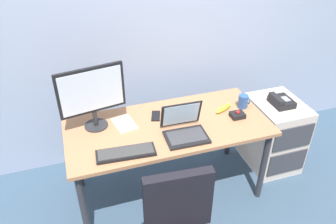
{
  "coord_description": "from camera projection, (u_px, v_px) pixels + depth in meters",
  "views": [
    {
      "loc": [
        -0.65,
        -2.02,
        2.24
      ],
      "look_at": [
        0.0,
        0.0,
        0.84
      ],
      "focal_mm": 35.85,
      "sensor_mm": 36.0,
      "label": 1
    }
  ],
  "objects": [
    {
      "name": "back_wall",
      "position": [
        142.0,
        11.0,
        2.8
      ],
      "size": [
        6.0,
        0.1,
        2.8
      ],
      "primitive_type": "cube",
      "color": "#93A0BB",
      "rests_on": "ground"
    },
    {
      "name": "banana",
      "position": [
        224.0,
        108.0,
        2.77
      ],
      "size": [
        0.19,
        0.12,
        0.04
      ],
      "primitive_type": "ellipsoid",
      "rotation": [
        0.0,
        0.0,
        0.46
      ],
      "color": "yellow",
      "rests_on": "desk"
    },
    {
      "name": "cell_phone",
      "position": [
        156.0,
        116.0,
        2.7
      ],
      "size": [
        0.11,
        0.16,
        0.01
      ],
      "primitive_type": "cube",
      "rotation": [
        0.0,
        0.0,
        -0.32
      ],
      "color": "black",
      "rests_on": "desk"
    },
    {
      "name": "trackball_mouse",
      "position": [
        237.0,
        115.0,
        2.68
      ],
      "size": [
        0.11,
        0.09,
        0.07
      ],
      "color": "black",
      "rests_on": "desk"
    },
    {
      "name": "desk",
      "position": [
        168.0,
        133.0,
        2.65
      ],
      "size": [
        1.58,
        0.73,
        0.72
      ],
      "color": "#A5714B",
      "rests_on": "ground"
    },
    {
      "name": "desk_phone",
      "position": [
        281.0,
        101.0,
        2.92
      ],
      "size": [
        0.17,
        0.2,
        0.09
      ],
      "color": "black",
      "rests_on": "file_cabinet"
    },
    {
      "name": "coffee_mug",
      "position": [
        243.0,
        101.0,
        2.79
      ],
      "size": [
        0.09,
        0.08,
        0.11
      ],
      "color": "#2A4F90",
      "rests_on": "desk"
    },
    {
      "name": "keyboard",
      "position": [
        126.0,
        153.0,
        2.31
      ],
      "size": [
        0.42,
        0.17,
        0.03
      ],
      "color": "black",
      "rests_on": "desk"
    },
    {
      "name": "file_cabinet",
      "position": [
        273.0,
        134.0,
        3.14
      ],
      "size": [
        0.42,
        0.53,
        0.67
      ],
      "color": "beige",
      "rests_on": "ground"
    },
    {
      "name": "paper_notepad",
      "position": [
        124.0,
        124.0,
        2.61
      ],
      "size": [
        0.19,
        0.23,
        0.01
      ],
      "primitive_type": "cube",
      "rotation": [
        0.0,
        0.0,
        0.19
      ],
      "color": "white",
      "rests_on": "desk"
    },
    {
      "name": "ground_plane",
      "position": [
        168.0,
        190.0,
        3.0
      ],
      "size": [
        8.0,
        8.0,
        0.0
      ],
      "primitive_type": "plane",
      "color": "#374D62"
    },
    {
      "name": "monitor_main",
      "position": [
        92.0,
        94.0,
        2.43
      ],
      "size": [
        0.5,
        0.18,
        0.5
      ],
      "color": "#262628",
      "rests_on": "desk"
    },
    {
      "name": "laptop",
      "position": [
        184.0,
        129.0,
        2.48
      ],
      "size": [
        0.32,
        0.29,
        0.23
      ],
      "color": "black",
      "rests_on": "desk"
    }
  ]
}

